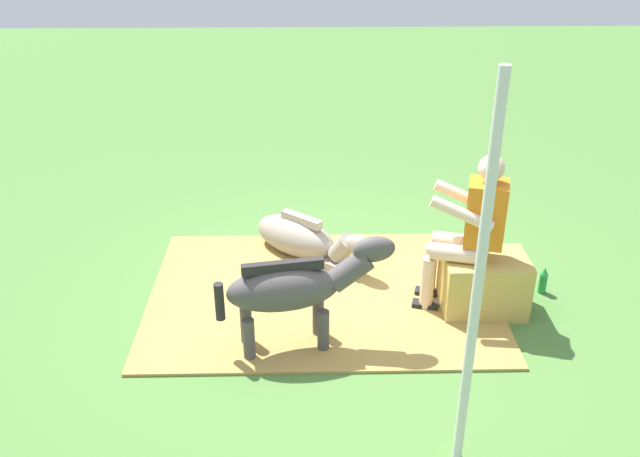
{
  "coord_description": "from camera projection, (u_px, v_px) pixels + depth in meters",
  "views": [
    {
      "loc": [
        0.17,
        4.94,
        3.21
      ],
      "look_at": [
        0.05,
        -0.24,
        0.55
      ],
      "focal_mm": 38.4,
      "sensor_mm": 36.0,
      "label": 1
    }
  ],
  "objects": [
    {
      "name": "soda_bottle",
      "position": [
        543.0,
        281.0,
        5.89
      ],
      "size": [
        0.07,
        0.07,
        0.24
      ],
      "color": "#268C3F",
      "rests_on": "ground"
    },
    {
      "name": "pony_standing",
      "position": [
        295.0,
        287.0,
        5.03
      ],
      "size": [
        1.34,
        0.46,
        0.88
      ],
      "color": "#4C4747",
      "rests_on": "ground"
    },
    {
      "name": "tent_pole_left",
      "position": [
        477.0,
        290.0,
        3.69
      ],
      "size": [
        0.06,
        0.06,
        2.45
      ],
      "primitive_type": "cylinder",
      "color": "silver",
      "rests_on": "ground"
    },
    {
      "name": "pony_lying",
      "position": [
        303.0,
        238.0,
        6.43
      ],
      "size": [
        1.21,
        1.06,
        0.42
      ],
      "color": "gray",
      "rests_on": "ground"
    },
    {
      "name": "ground_plane",
      "position": [
        327.0,
        298.0,
        5.86
      ],
      "size": [
        24.0,
        24.0,
        0.0
      ],
      "primitive_type": "plane",
      "color": "#4C7A38"
    },
    {
      "name": "hay_bale",
      "position": [
        483.0,
        284.0,
        5.61
      ],
      "size": [
        0.68,
        0.47,
        0.49
      ],
      "primitive_type": "cube",
      "color": "tan",
      "rests_on": "ground"
    },
    {
      "name": "person_seated",
      "position": [
        469.0,
        226.0,
        5.4
      ],
      "size": [
        0.71,
        0.53,
        1.37
      ],
      "color": "beige",
      "rests_on": "ground"
    },
    {
      "name": "hay_patch",
      "position": [
        323.0,
        293.0,
        5.91
      ],
      "size": [
        2.96,
        2.13,
        0.02
      ],
      "primitive_type": "cube",
      "color": "#AD8C47",
      "rests_on": "ground"
    }
  ]
}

